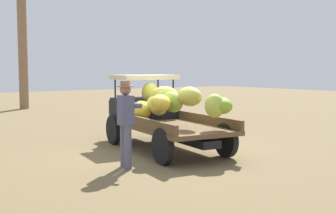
% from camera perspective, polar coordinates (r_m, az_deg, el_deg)
% --- Properties ---
extents(ground_plane, '(60.00, 60.00, 0.00)m').
position_cam_1_polar(ground_plane, '(10.17, -0.31, -6.14)').
color(ground_plane, brown).
extents(truck, '(4.59, 2.22, 1.82)m').
position_cam_1_polar(truck, '(10.67, -1.31, -0.53)').
color(truck, black).
rests_on(truck, ground).
extents(farmer, '(0.53, 0.49, 1.74)m').
position_cam_1_polar(farmer, '(8.54, -5.61, -1.53)').
color(farmer, slate).
rests_on(farmer, ground).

